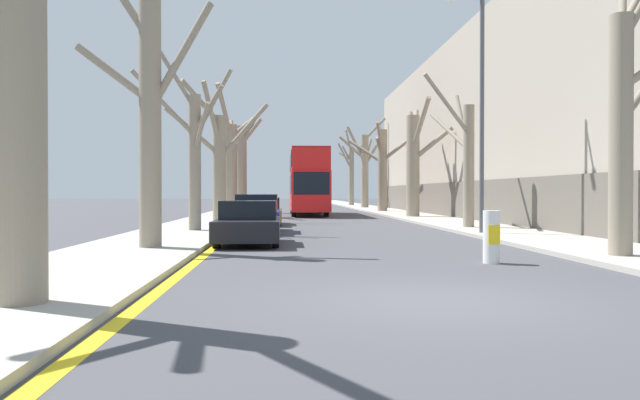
% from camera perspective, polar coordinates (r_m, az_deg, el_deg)
% --- Properties ---
extents(ground_plane, '(300.00, 300.00, 0.00)m').
position_cam_1_polar(ground_plane, '(9.02, 10.76, -9.07)').
color(ground_plane, '#424247').
extents(sidewalk_left, '(3.45, 120.00, 0.12)m').
position_cam_1_polar(sidewalk_left, '(58.76, -7.04, -0.77)').
color(sidewalk_left, '#A39E93').
rests_on(sidewalk_left, ground).
extents(sidewalk_right, '(3.45, 120.00, 0.12)m').
position_cam_1_polar(sidewalk_right, '(59.20, 4.65, -0.76)').
color(sidewalk_right, '#A39E93').
rests_on(sidewalk_right, ground).
extents(building_facade_right, '(10.08, 44.94, 10.76)m').
position_cam_1_polar(building_facade_right, '(41.72, 17.73, 5.92)').
color(building_facade_right, '#9E9384').
rests_on(building_facade_right, ground).
extents(kerb_line_stripe, '(0.24, 120.00, 0.01)m').
position_cam_1_polar(kerb_line_stripe, '(58.67, -5.18, -0.83)').
color(kerb_line_stripe, yellow).
rests_on(kerb_line_stripe, ground).
extents(street_tree_left_0, '(2.87, 2.45, 6.38)m').
position_cam_1_polar(street_tree_left_0, '(8.83, -26.49, 9.79)').
color(street_tree_left_0, gray).
rests_on(street_tree_left_0, ground).
extents(street_tree_left_1, '(3.48, 1.31, 7.87)m').
position_cam_1_polar(street_tree_left_1, '(16.83, -15.35, 7.93)').
color(street_tree_left_1, gray).
rests_on(street_tree_left_1, ground).
extents(street_tree_left_2, '(3.62, 1.59, 7.02)m').
position_cam_1_polar(street_tree_left_2, '(23.91, -11.46, 4.52)').
color(street_tree_left_2, gray).
rests_on(street_tree_left_2, ground).
extents(street_tree_left_3, '(5.15, 2.65, 7.06)m').
position_cam_1_polar(street_tree_left_3, '(32.33, -9.32, 3.83)').
color(street_tree_left_3, gray).
rests_on(street_tree_left_3, ground).
extents(street_tree_left_4, '(2.46, 4.32, 8.12)m').
position_cam_1_polar(street_tree_left_4, '(39.52, -8.18, 3.40)').
color(street_tree_left_4, gray).
rests_on(street_tree_left_4, ground).
extents(street_tree_left_5, '(3.13, 1.37, 7.23)m').
position_cam_1_polar(street_tree_left_5, '(48.22, -7.16, 3.17)').
color(street_tree_left_5, gray).
rests_on(street_tree_left_5, ground).
extents(street_tree_right_0, '(2.47, 2.62, 7.65)m').
position_cam_1_polar(street_tree_right_0, '(15.73, 26.31, 7.19)').
color(street_tree_right_0, gray).
rests_on(street_tree_right_0, ground).
extents(street_tree_right_1, '(2.34, 3.84, 6.28)m').
position_cam_1_polar(street_tree_right_1, '(26.45, 13.17, 3.73)').
color(street_tree_right_1, gray).
rests_on(street_tree_right_1, ground).
extents(street_tree_right_2, '(2.55, 5.23, 6.95)m').
position_cam_1_polar(street_tree_right_2, '(37.75, 8.62, 3.68)').
color(street_tree_right_2, gray).
rests_on(street_tree_right_2, ground).
extents(street_tree_right_3, '(4.82, 4.65, 6.83)m').
position_cam_1_polar(street_tree_right_3, '(48.73, 5.70, 3.07)').
color(street_tree_right_3, gray).
rests_on(street_tree_right_3, ground).
extents(street_tree_right_4, '(4.52, 2.23, 8.73)m').
position_cam_1_polar(street_tree_right_4, '(60.51, 4.08, 3.09)').
color(street_tree_right_4, gray).
rests_on(street_tree_right_4, ground).
extents(street_tree_right_5, '(2.04, 4.70, 8.68)m').
position_cam_1_polar(street_tree_right_5, '(72.25, 2.80, 2.63)').
color(street_tree_right_5, gray).
rests_on(street_tree_right_5, ground).
extents(double_decker_bus, '(2.43, 11.48, 4.36)m').
position_cam_1_polar(double_decker_bus, '(43.03, -1.11, 1.92)').
color(double_decker_bus, red).
rests_on(double_decker_bus, ground).
extents(parked_car_0, '(1.84, 3.95, 1.29)m').
position_cam_1_polar(parked_car_0, '(18.49, -6.54, -2.15)').
color(parked_car_0, black).
rests_on(parked_car_0, ground).
extents(parked_car_1, '(1.76, 4.54, 1.46)m').
position_cam_1_polar(parked_car_1, '(24.11, -5.78, -1.32)').
color(parked_car_1, navy).
rests_on(parked_car_1, ground).
extents(parked_car_2, '(1.85, 4.57, 1.30)m').
position_cam_1_polar(parked_car_2, '(29.72, -5.31, -1.08)').
color(parked_car_2, olive).
rests_on(parked_car_2, ground).
extents(lamp_post, '(1.40, 0.20, 8.53)m').
position_cam_1_polar(lamp_post, '(22.90, 14.36, 8.69)').
color(lamp_post, '#4C4F54').
rests_on(lamp_post, ground).
extents(traffic_bollard, '(0.36, 0.37, 1.14)m').
position_cam_1_polar(traffic_bollard, '(13.95, 15.40, -3.27)').
color(traffic_bollard, white).
rests_on(traffic_bollard, ground).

